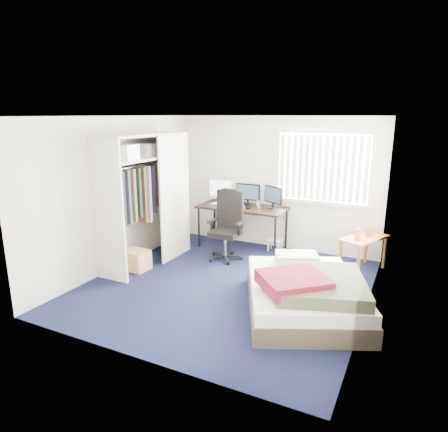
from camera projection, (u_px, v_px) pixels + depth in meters
ground at (227, 285)px, 6.07m from camera, size 4.20×4.20×0.00m
room_shell at (227, 188)px, 5.69m from camera, size 4.20×4.20×4.20m
window_assembly at (323, 168)px, 7.06m from camera, size 1.72×0.09×1.32m
closet at (144, 186)px, 6.68m from camera, size 0.64×1.84×2.22m
desk at (243, 205)px, 7.60m from camera, size 1.67×0.79×1.28m
office_chair at (227, 232)px, 7.12m from camera, size 0.61×0.61×1.24m
footstool at (275, 242)px, 7.58m from camera, size 0.28×0.23×0.22m
nightstand at (364, 241)px, 6.53m from camera, size 0.74×0.94×0.76m
bed at (305, 292)px, 5.21m from camera, size 2.08×2.31×0.63m
pine_box at (136, 260)px, 6.66m from camera, size 0.46×0.36×0.33m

